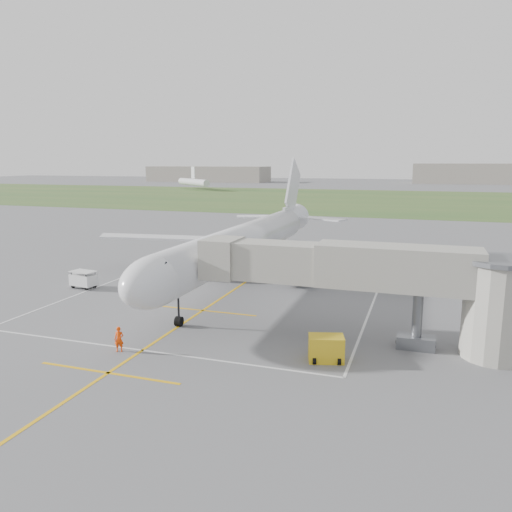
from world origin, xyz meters
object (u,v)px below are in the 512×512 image
(ramp_worker_nose, at_px, (119,339))
(airliner, at_px, (244,243))
(gpu_unit, at_px, (326,349))
(jet_bridge, at_px, (385,280))
(ramp_worker_wing, at_px, (169,265))
(baggage_cart, at_px, (84,279))

(ramp_worker_nose, bearing_deg, airliner, 68.44)
(airliner, xyz_separation_m, ramp_worker_nose, (-1.39, -21.42, -3.51))
(gpu_unit, bearing_deg, jet_bridge, 36.87)
(jet_bridge, xyz_separation_m, ramp_worker_wing, (-25.99, 16.28, -3.82))
(airliner, height_order, baggage_cart, airliner)
(airliner, bearing_deg, gpu_unit, -56.05)
(gpu_unit, bearing_deg, baggage_cart, 142.49)
(gpu_unit, distance_m, baggage_cart, 29.64)
(jet_bridge, height_order, ramp_worker_wing, jet_bridge)
(jet_bridge, distance_m, ramp_worker_nose, 18.95)
(jet_bridge, distance_m, gpu_unit, 6.63)
(baggage_cart, height_order, ramp_worker_wing, ramp_worker_wing)
(ramp_worker_nose, bearing_deg, jet_bridge, 4.89)
(baggage_cart, height_order, ramp_worker_nose, baggage_cart)
(jet_bridge, xyz_separation_m, gpu_unit, (-3.27, -4.25, -3.90))
(airliner, distance_m, jet_bridge, 21.22)
(airliner, bearing_deg, ramp_worker_wing, 168.84)
(jet_bridge, xyz_separation_m, baggage_cart, (-30.76, 6.83, -3.82))
(jet_bridge, bearing_deg, airliner, 137.81)
(jet_bridge, relative_size, ramp_worker_nose, 13.27)
(gpu_unit, relative_size, ramp_worker_wing, 1.40)
(baggage_cart, bearing_deg, gpu_unit, -12.93)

